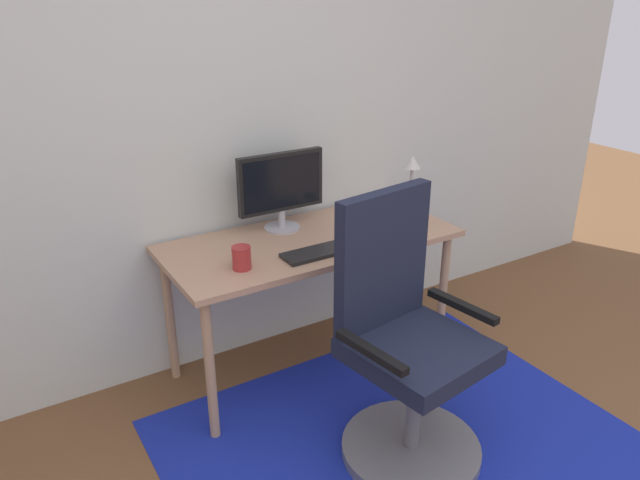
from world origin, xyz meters
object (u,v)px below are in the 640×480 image
object	(u,v)px
coffee_cup	(242,258)
office_chair	(405,358)
computer_mouse	(385,235)
cell_phone	(379,209)
keyboard	(326,250)
desk_lamp	(411,184)
monitor	(281,186)
desk	(311,252)

from	to	relation	value
coffee_cup	office_chair	world-z (taller)	office_chair
computer_mouse	cell_phone	distance (m)	0.41
keyboard	computer_mouse	distance (m)	0.33
cell_phone	desk_lamp	xyz separation A→B (m)	(-0.05, -0.31, 0.23)
office_chair	computer_mouse	bearing A→B (deg)	53.02
cell_phone	computer_mouse	bearing A→B (deg)	-137.18
monitor	office_chair	xyz separation A→B (m)	(0.07, -0.92, -0.50)
desk	monitor	xyz separation A→B (m)	(-0.06, 0.18, 0.30)
monitor	cell_phone	xyz separation A→B (m)	(0.58, -0.03, -0.22)
desk	computer_mouse	xyz separation A→B (m)	(0.30, -0.20, 0.09)
keyboard	computer_mouse	xyz separation A→B (m)	(0.33, -0.01, 0.01)
desk	cell_phone	bearing A→B (deg)	15.59
computer_mouse	coffee_cup	world-z (taller)	coffee_cup
monitor	computer_mouse	bearing A→B (deg)	-46.16
monitor	computer_mouse	distance (m)	0.57
monitor	office_chair	world-z (taller)	office_chair
cell_phone	monitor	bearing A→B (deg)	162.12
monitor	office_chair	bearing A→B (deg)	-85.86
keyboard	office_chair	xyz separation A→B (m)	(0.03, -0.56, -0.28)
monitor	desk_lamp	world-z (taller)	monitor
monitor	cell_phone	distance (m)	0.63
keyboard	cell_phone	xyz separation A→B (m)	(0.55, 0.33, -0.00)
monitor	coffee_cup	xyz separation A→B (m)	(-0.37, -0.32, -0.17)
coffee_cup	office_chair	bearing A→B (deg)	-53.86
keyboard	desk_lamp	size ratio (longest dim) A/B	1.13
computer_mouse	coffee_cup	size ratio (longest dim) A/B	1.01
monitor	keyboard	bearing A→B (deg)	-84.34
desk	cell_phone	xyz separation A→B (m)	(0.52, 0.15, 0.08)
desk	coffee_cup	world-z (taller)	coffee_cup
coffee_cup	desk_lamp	world-z (taller)	desk_lamp
cell_phone	desk	bearing A→B (deg)	-178.94
computer_mouse	office_chair	world-z (taller)	office_chair
monitor	desk_lamp	xyz separation A→B (m)	(0.53, -0.35, 0.01)
monitor	keyboard	world-z (taller)	monitor
desk_lamp	coffee_cup	bearing A→B (deg)	178.56
cell_phone	coffee_cup	bearing A→B (deg)	-177.66
cell_phone	office_chair	xyz separation A→B (m)	(-0.52, -0.89, -0.28)
computer_mouse	desk_lamp	distance (m)	0.28
desk_lamp	keyboard	bearing A→B (deg)	-178.01
coffee_cup	cell_phone	world-z (taller)	coffee_cup
keyboard	computer_mouse	bearing A→B (deg)	-2.56
cell_phone	desk_lamp	size ratio (longest dim) A/B	0.37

